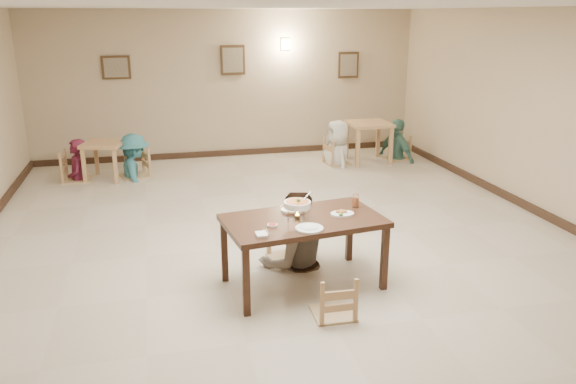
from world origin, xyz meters
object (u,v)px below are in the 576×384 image
object	(u,v)px
curry_warmer	(297,205)
main_diner	(295,192)
bg_diner_c	(338,120)
bg_diner_d	(399,119)
main_table	(303,225)
chair_far	(291,220)
drink_glass	(356,201)
bg_chair_rl	(338,141)
bg_table_left	(104,149)
chair_near	(334,275)
bg_chair_rr	(398,137)
bg_diner_b	(132,134)
bg_diner_a	(74,139)
bg_chair_lr	(133,150)
bg_chair_ll	(75,152)
bg_table_right	(369,129)

from	to	relation	value
curry_warmer	main_diner	bearing A→B (deg)	78.58
bg_diner_c	bg_diner_d	distance (m)	1.34
main_table	bg_diner_d	size ratio (longest dim) A/B	1.07
chair_far	curry_warmer	bearing A→B (deg)	-110.61
curry_warmer	drink_glass	size ratio (longest dim) A/B	2.16
bg_chair_rl	curry_warmer	bearing A→B (deg)	147.16
bg_table_left	bg_diner_d	xyz separation A→B (m)	(5.80, 0.13, 0.29)
chair_near	chair_far	bearing A→B (deg)	-84.52
main_diner	main_table	bearing A→B (deg)	79.44
bg_table_left	curry_warmer	bearing A→B (deg)	-64.55
main_table	bg_table_left	xyz separation A→B (m)	(-2.40, 4.94, -0.15)
chair_near	bg_diner_d	xyz separation A→B (m)	(3.28, 5.77, 0.41)
chair_far	bg_table_left	distance (m)	4.89
bg_chair_rl	bg_chair_rr	xyz separation A→B (m)	(1.33, 0.09, -0.01)
chair_near	bg_diner_b	size ratio (longest dim) A/B	0.54
chair_near	bg_diner_a	world-z (taller)	bg_diner_a
bg_table_left	bg_chair_lr	xyz separation A→B (m)	(0.50, 0.02, -0.04)
main_diner	bg_chair_ll	world-z (taller)	main_diner
main_diner	bg_chair_lr	size ratio (longest dim) A/B	1.74
bg_diner_b	bg_diner_c	xyz separation A→B (m)	(3.96, 0.02, 0.08)
drink_glass	bg_diner_c	bearing A→B (deg)	73.69
bg_diner_c	chair_near	bearing A→B (deg)	-21.38
main_diner	bg_diner_a	distance (m)	5.28
bg_diner_d	bg_chair_rl	bearing A→B (deg)	74.55
bg_chair_ll	bg_diner_b	size ratio (longest dim) A/B	0.65
chair_far	drink_glass	world-z (taller)	chair_far
bg_table_left	drink_glass	bearing A→B (deg)	-56.94
drink_glass	bg_diner_d	xyz separation A→B (m)	(2.73, 4.85, -0.02)
main_table	bg_table_left	size ratio (longest dim) A/B	2.08
chair_far	drink_glass	distance (m)	0.87
bg_table_right	bg_diner_c	world-z (taller)	bg_diner_c
chair_near	curry_warmer	bearing A→B (deg)	-74.05
drink_glass	bg_table_right	world-z (taller)	drink_glass
main_diner	bg_diner_c	world-z (taller)	main_diner
main_table	bg_diner_c	distance (m)	5.39
chair_far	bg_diner_d	world-z (taller)	bg_diner_d
bg_table_right	bg_chair_lr	world-z (taller)	bg_chair_lr
bg_chair_lr	bg_diner_b	bearing A→B (deg)	163.93
main_table	bg_diner_a	distance (m)	5.75
chair_near	drink_glass	world-z (taller)	drink_glass
bg_diner_a	chair_far	bearing A→B (deg)	29.24
curry_warmer	bg_chair_rr	bearing A→B (deg)	55.48
main_diner	bg_table_left	size ratio (longest dim) A/B	2.10
bg_table_left	bg_table_right	bearing A→B (deg)	0.79
bg_chair_rr	bg_diner_a	bearing A→B (deg)	-108.61
chair_far	bg_chair_ll	size ratio (longest dim) A/B	0.97
main_table	bg_diner_c	size ratio (longest dim) A/B	1.01
bg_diner_b	bg_table_right	bearing A→B (deg)	-101.49
bg_chair_ll	bg_chair_rr	world-z (taller)	bg_chair_ll
main_diner	bg_diner_d	size ratio (longest dim) A/B	1.08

